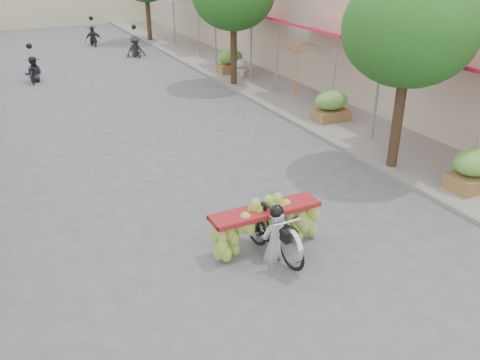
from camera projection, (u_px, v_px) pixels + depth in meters
ground at (308, 311)px, 8.75m from camera, size 120.00×120.00×0.00m
sidewalk_right at (255, 76)px, 23.68m from camera, size 4.00×60.00×0.12m
shophouse_row_right at (360, 6)px, 23.64m from camera, size 9.77×40.00×6.00m
street_tree_near at (410, 30)px, 12.55m from camera, size 3.40×3.40×5.25m
produce_crate_near at (475, 166)px, 12.57m from camera, size 1.20×0.88×1.16m
produce_crate_mid at (331, 104)px, 17.42m from camera, size 1.20×0.88×1.16m
produce_crate_far at (230, 59)px, 23.88m from camera, size 1.20×0.88×1.16m
banana_motorbike at (271, 224)px, 10.07m from camera, size 2.32×1.94×2.01m
market_umbrella at (299, 40)px, 17.95m from camera, size 2.73×2.73×1.96m
pedestrian at (241, 59)px, 22.98m from camera, size 0.91×0.76×1.60m
bg_motorbike_a at (32, 65)px, 22.66m from camera, size 0.96×1.72×1.95m
bg_motorbike_b at (135, 40)px, 27.51m from camera, size 1.10×1.55×1.95m
bg_motorbike_c at (93, 32)px, 30.60m from camera, size 1.01×1.86×1.95m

